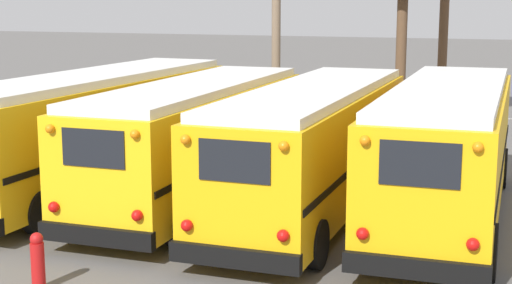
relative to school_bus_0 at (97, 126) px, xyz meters
name	(u,v)px	position (x,y,z in m)	size (l,w,h in m)	color
ground_plane	(268,195)	(4.52, 0.74, -1.67)	(160.00, 160.00, 0.00)	#5B5956
school_bus_0	(97,126)	(0.00, 0.00, 0.00)	(2.94, 10.97, 3.07)	yellow
school_bus_1	(196,137)	(3.01, -0.37, -0.06)	(2.56, 9.81, 2.97)	yellow
school_bus_2	(314,144)	(6.03, -0.38, -0.04)	(2.58, 10.43, 2.99)	#EAAA0F
school_bus_3	(447,147)	(9.04, -0.12, 0.02)	(2.64, 10.18, 3.10)	#EAAA0F
utility_pole	(276,2)	(1.97, 9.19, 3.16)	(1.80, 0.32, 9.42)	#75604C
fence_line	(326,123)	(4.52, 6.69, -0.69)	(17.10, 0.06, 1.42)	#939399
fire_hydrant	(38,261)	(2.86, -6.86, -1.15)	(0.24, 0.24, 1.03)	#B21414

